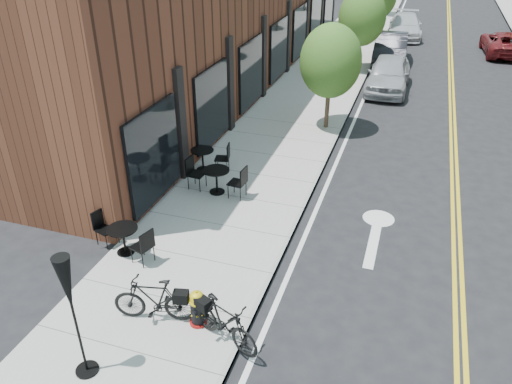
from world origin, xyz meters
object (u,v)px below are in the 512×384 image
(bicycle_left, at_px, (154,300))
(parked_car_a, at_px, (389,74))
(parked_car_b, at_px, (390,49))
(bistro_set_a, at_px, (123,237))
(parked_car_c, at_px, (405,26))
(bistro_set_b, at_px, (217,178))
(fire_hydrant, at_px, (197,308))
(bistro_set_c, at_px, (203,157))
(patio_umbrella, at_px, (69,293))
(bicycle_right, at_px, (224,322))
(parked_car_far, at_px, (504,43))

(bicycle_left, distance_m, parked_car_a, 16.90)
(parked_car_a, relative_size, parked_car_b, 0.95)
(bistro_set_a, xyz_separation_m, parked_car_c, (4.74, 26.37, 0.14))
(bicycle_left, distance_m, bistro_set_b, 5.22)
(fire_hydrant, distance_m, parked_car_a, 16.62)
(bistro_set_b, height_order, bistro_set_c, bistro_set_b)
(bicycle_left, height_order, patio_umbrella, patio_umbrella)
(bistro_set_b, xyz_separation_m, parked_car_b, (3.42, 16.14, 0.18))
(patio_umbrella, relative_size, parked_car_a, 0.56)
(fire_hydrant, height_order, bicycle_left, bicycle_left)
(parked_car_a, bearing_deg, bistro_set_c, -114.61)
(bicycle_right, distance_m, parked_car_b, 21.47)
(parked_car_c, bearing_deg, bistro_set_a, -104.43)
(fire_hydrant, bearing_deg, parked_car_b, 109.60)
(bistro_set_a, xyz_separation_m, bistro_set_c, (0.02, 4.60, -0.00))
(bistro_set_c, bearing_deg, fire_hydrant, -79.20)
(bistro_set_b, bearing_deg, patio_umbrella, -82.28)
(parked_car_c, bearing_deg, bistro_set_b, -103.53)
(bicycle_left, xyz_separation_m, parked_car_a, (2.97, 16.64, 0.15))
(bicycle_right, height_order, bistro_set_b, bicycle_right)
(bistro_set_b, bearing_deg, parked_car_far, 70.70)
(bistro_set_b, xyz_separation_m, bistro_set_c, (-0.96, 1.20, -0.03))
(bicycle_right, distance_m, parked_car_c, 28.31)
(patio_umbrella, bearing_deg, parked_car_b, 82.06)
(parked_car_c, bearing_deg, bicycle_left, -100.28)
(parked_car_far, bearing_deg, bicycle_left, 67.37)
(bicycle_left, relative_size, parked_car_c, 0.34)
(bistro_set_c, relative_size, parked_car_far, 0.37)
(bistro_set_a, distance_m, bistro_set_c, 4.60)
(fire_hydrant, height_order, bistro_set_b, bistro_set_b)
(bistro_set_a, height_order, parked_car_a, parked_car_a)
(bistro_set_a, height_order, parked_car_c, parked_car_c)
(parked_car_a, bearing_deg, parked_car_b, 94.16)
(parked_car_far, bearing_deg, fire_hydrant, 69.02)
(bistro_set_c, relative_size, patio_umbrella, 0.68)
(bicycle_right, height_order, parked_car_b, parked_car_b)
(bicycle_right, relative_size, patio_umbrella, 0.66)
(bistro_set_c, height_order, parked_car_b, parked_car_b)
(patio_umbrella, relative_size, parked_car_b, 0.53)
(patio_umbrella, distance_m, parked_car_far, 28.40)
(fire_hydrant, distance_m, parked_car_c, 28.06)
(patio_umbrella, bearing_deg, bicycle_left, 70.55)
(bicycle_right, relative_size, parked_car_a, 0.37)
(parked_car_a, height_order, parked_car_b, parked_car_b)
(fire_hydrant, relative_size, bistro_set_b, 0.46)
(bistro_set_b, relative_size, parked_car_c, 0.37)
(fire_hydrant, distance_m, bicycle_left, 0.88)
(parked_car_b, bearing_deg, bicycle_right, -95.54)
(bicycle_right, bearing_deg, bistro_set_b, 46.22)
(patio_umbrella, bearing_deg, parked_car_c, 83.24)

